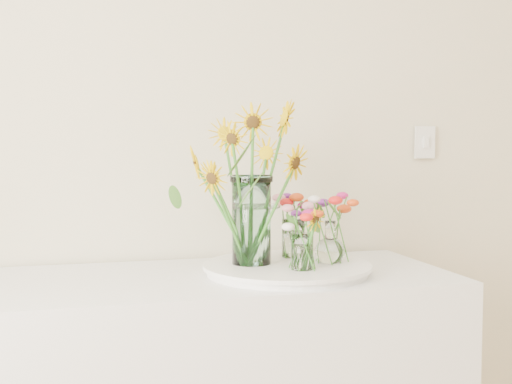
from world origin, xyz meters
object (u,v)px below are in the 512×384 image
tray (287,270)px  small_vase_a (302,253)px  mason_jar (251,220)px  small_vase_b (330,242)px  small_vase_c (293,239)px

tray → small_vase_a: bearing=-82.0°
mason_jar → small_vase_b: mason_jar is taller
mason_jar → small_vase_c: mason_jar is taller
mason_jar → small_vase_a: mason_jar is taller
mason_jar → small_vase_a: (0.12, -0.13, -0.08)m
tray → small_vase_a: size_ratio=4.45×
mason_jar → small_vase_a: 0.19m
small_vase_b → tray: bearing=175.8°
tray → small_vase_c: bearing=63.4°
tray → small_vase_b: 0.16m
small_vase_b → mason_jar: bearing=170.5°
small_vase_a → small_vase_b: 0.15m
small_vase_a → small_vase_c: small_vase_c is taller
tray → small_vase_a: (0.01, -0.10, 0.07)m
small_vase_b → small_vase_c: (-0.08, 0.12, -0.00)m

